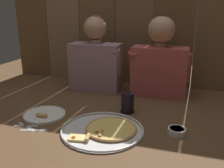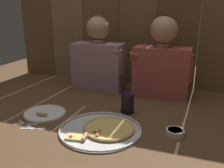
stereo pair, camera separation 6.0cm
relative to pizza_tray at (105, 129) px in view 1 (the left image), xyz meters
The scene contains 10 objects.
ground_plane 0.16m from the pizza_tray, 108.60° to the left, with size 3.20×3.20×0.00m, color brown.
pizza_tray is the anchor object (origin of this frame).
dinner_plate 0.41m from the pizza_tray, 169.98° to the left, with size 0.25×0.25×0.03m.
drinking_glass 0.29m from the pizza_tray, 79.55° to the left, with size 0.09×0.09×0.12m.
dipping_bowl 0.37m from the pizza_tray, 12.08° to the left, with size 0.09×0.09×0.03m.
table_fork 0.44m from the pizza_tray, behind, with size 0.13×0.05×0.01m.
table_knife 0.43m from the pizza_tray, 169.31° to the right, with size 0.15×0.08×0.01m.
table_spoon 0.35m from the pizza_tray, 164.16° to the right, with size 0.14×0.06×0.01m.
diner_left 0.76m from the pizza_tray, 114.36° to the left, with size 0.42×0.19×0.57m.
diner_right 0.73m from the pizza_tray, 73.48° to the left, with size 0.43×0.21×0.58m.
Camera 1 is at (0.42, -1.24, 0.61)m, focal length 39.30 mm.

